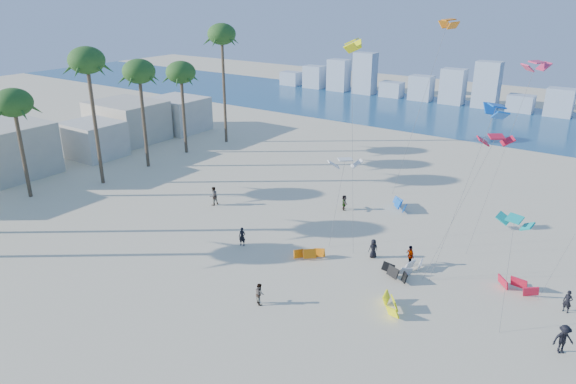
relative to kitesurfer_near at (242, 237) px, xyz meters
The scene contains 10 objects.
ground 13.01m from the kitesurfer_near, 91.58° to the right, with size 220.00×220.00×0.00m, color beige.
ocean 59.02m from the kitesurfer_near, 90.35° to the left, with size 220.00×220.00×0.00m, color navy.
kitesurfer_near is the anchor object (origin of this frame).
kitesurfer_mid 9.07m from the kitesurfer_near, 42.97° to the right, with size 0.75×0.59×1.55m, color gray.
kitesurfers_far 11.28m from the kitesurfer_near, 24.35° to the left, with size 34.05×13.20×1.93m.
grounded_kites 13.85m from the kitesurfer_near, 20.42° to the left, with size 17.87×19.36×0.93m.
flying_kites 21.24m from the kitesurfer_near, 40.46° to the left, with size 22.69×25.35×18.21m.
palm_row 25.31m from the kitesurfer_near, behind, with size 9.25×44.80×16.29m.
beachfront_buildings 34.99m from the kitesurfer_near, 167.05° to the left, with size 11.50×43.00×6.00m.
distant_skyline 69.07m from the kitesurfer_near, 91.28° to the left, with size 85.00×3.00×8.40m.
Camera 1 is at (26.41, -17.69, 20.34)m, focal length 32.68 mm.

